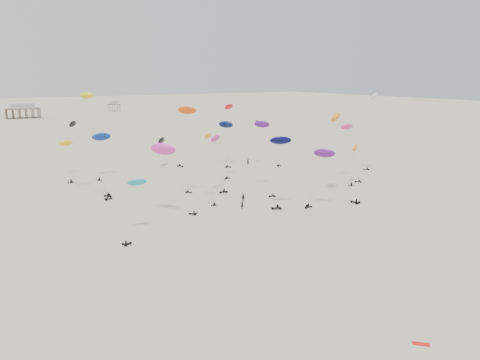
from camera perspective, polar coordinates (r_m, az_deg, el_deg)
ground_plane at (r=200.88m, az=-16.88°, el=4.07°), size 900.00×900.00×0.00m
pavilion_main at (r=345.78m, az=-24.96°, el=7.56°), size 21.00×13.00×9.80m
pavilion_small at (r=389.14m, az=-15.13°, el=8.64°), size 9.00×7.00×8.00m
rig_0 at (r=114.31m, az=-6.45°, el=7.17°), size 4.71×5.35×21.15m
rig_1 at (r=107.27m, az=-3.74°, el=3.26°), size 5.51×10.39×15.95m
rig_2 at (r=134.26m, az=13.16°, el=5.02°), size 6.28×10.48×15.89m
rig_3 at (r=120.35m, az=-18.21°, el=3.36°), size 6.77×16.95×20.60m
rig_4 at (r=149.14m, az=-9.08°, el=4.15°), size 7.61×8.41×9.83m
rig_5 at (r=140.74m, az=-20.29°, el=2.81°), size 4.95×15.65×15.57m
rig_6 at (r=152.19m, az=-1.71°, el=6.11°), size 7.60×12.53×14.91m
rig_7 at (r=111.73m, az=-17.41°, el=5.78°), size 4.76×6.29×24.55m
rig_8 at (r=98.36m, az=-9.10°, el=3.20°), size 7.25×10.14×15.11m
rig_9 at (r=104.59m, az=9.85°, el=1.99°), size 8.92×5.00×12.63m
rig_10 at (r=119.34m, az=2.90°, el=5.41°), size 8.04×15.27×19.83m
rig_11 at (r=87.38m, az=-12.72°, el=-1.93°), size 7.98×10.18×12.34m
rig_12 at (r=131.43m, az=-1.44°, el=7.07°), size 6.46×6.92×20.58m
rig_13 at (r=102.58m, az=4.86°, el=2.92°), size 7.50×6.89×15.44m
rig_15 at (r=139.51m, az=-16.59°, el=4.58°), size 6.68×10.00×13.35m
rig_16 at (r=128.16m, az=13.73°, el=2.78°), size 7.65×6.76×10.41m
rig_17 at (r=147.00m, az=15.94°, el=8.90°), size 6.45×5.41×23.40m
rig_18 at (r=115.56m, az=-2.78°, el=3.40°), size 4.73×7.19×14.03m
rig_19 at (r=150.47m, az=2.79°, el=5.65°), size 4.98×11.26×15.08m
rig_20 at (r=116.18m, az=11.81°, el=6.40°), size 9.16×17.37×21.41m
spectator_0 at (r=100.97m, az=0.26°, el=-3.57°), size 0.91×0.92×2.11m
spectator_1 at (r=106.59m, az=0.41°, el=-2.69°), size 1.21×1.16×2.17m
spectator_3 at (r=150.26m, az=0.97°, el=1.86°), size 1.01×0.88×2.32m
grounded_kite_b at (r=56.76m, az=21.19°, el=-18.17°), size 1.78×1.76×0.07m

